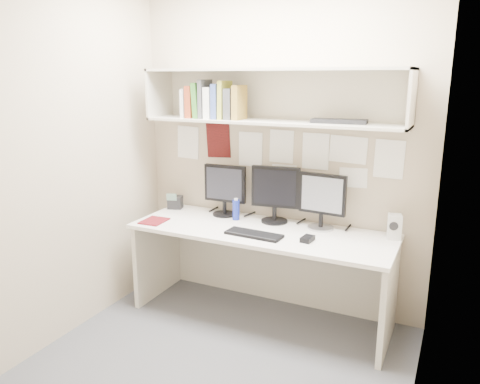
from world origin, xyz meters
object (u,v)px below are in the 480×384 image
at_px(speaker, 394,227).
at_px(monitor_right, 322,199).
at_px(keyboard, 254,234).
at_px(desk_phone, 175,202).
at_px(monitor_center, 275,192).
at_px(maroon_notebook, 154,221).
at_px(desk, 261,273).
at_px(monitor_left, 225,188).

bearing_deg(speaker, monitor_right, 164.04).
height_order(keyboard, desk_phone, desk_phone).
bearing_deg(monitor_right, speaker, 3.66).
distance_m(monitor_center, desk_phone, 0.95).
bearing_deg(maroon_notebook, desk, 10.38).
bearing_deg(monitor_center, desk, -103.40).
bearing_deg(monitor_left, maroon_notebook, -137.49).
relative_size(monitor_left, speaker, 2.35).
height_order(monitor_center, keyboard, monitor_center).
bearing_deg(desk, monitor_left, 152.72).
distance_m(speaker, desk_phone, 1.85).
relative_size(monitor_left, keyboard, 1.00).
height_order(monitor_left, keyboard, monitor_left).
bearing_deg(speaker, monitor_left, 164.57).
bearing_deg(desk_phone, desk, -29.46).
xyz_separation_m(monitor_right, keyboard, (-0.39, -0.38, -0.22)).
height_order(monitor_right, desk_phone, monitor_right).
height_order(monitor_center, desk_phone, monitor_center).
height_order(desk, monitor_center, monitor_center).
bearing_deg(monitor_right, keyboard, -131.12).
xyz_separation_m(desk, speaker, (0.94, 0.21, 0.45)).
bearing_deg(maroon_notebook, keyboard, -0.48).
height_order(maroon_notebook, desk_phone, desk_phone).
bearing_deg(keyboard, monitor_center, 91.24).
relative_size(speaker, desk_phone, 1.24).
bearing_deg(desk, desk_phone, 167.38).
bearing_deg(desk_phone, monitor_right, -16.18).
relative_size(monitor_center, maroon_notebook, 2.10).
bearing_deg(maroon_notebook, monitor_left, 41.81).
distance_m(monitor_right, speaker, 0.56).
distance_m(monitor_left, desk_phone, 0.52).
xyz_separation_m(monitor_left, speaker, (1.37, -0.01, -0.14)).
distance_m(desk, maroon_notebook, 0.95).
bearing_deg(monitor_right, monitor_left, -175.46).
distance_m(desk, monitor_center, 0.65).
relative_size(desk, keyboard, 4.74).
distance_m(desk, monitor_left, 0.77).
xyz_separation_m(monitor_center, speaker, (0.92, -0.01, -0.16)).
bearing_deg(keyboard, maroon_notebook, -174.59).
bearing_deg(monitor_center, speaker, -8.05).
height_order(monitor_center, monitor_right, monitor_center).
bearing_deg(maroon_notebook, monitor_right, 15.67).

